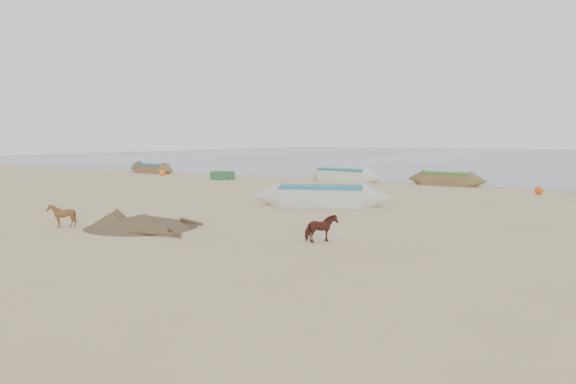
# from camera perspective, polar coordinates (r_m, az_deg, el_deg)

# --- Properties ---
(ground) EXTENTS (140.00, 140.00, 0.00)m
(ground) POSITION_cam_1_polar(r_m,az_deg,el_deg) (18.93, -6.45, -4.02)
(ground) COLOR tan
(ground) RESTS_ON ground
(sea) EXTENTS (160.00, 160.00, 0.00)m
(sea) POSITION_cam_1_polar(r_m,az_deg,el_deg) (97.34, 25.21, 3.24)
(sea) COLOR slate
(sea) RESTS_ON ground
(calf_front) EXTENTS (0.89, 0.83, 0.84)m
(calf_front) POSITION_cam_1_polar(r_m,az_deg,el_deg) (21.20, -22.03, -2.21)
(calf_front) COLOR brown
(calf_front) RESTS_ON ground
(calf_right) EXTENTS (0.83, 0.93, 0.83)m
(calf_right) POSITION_cam_1_polar(r_m,az_deg,el_deg) (16.89, 3.45, -3.74)
(calf_right) COLOR #4E2119
(calf_right) RESTS_ON ground
(near_canoe) EXTENTS (6.42, 3.81, 0.93)m
(near_canoe) POSITION_cam_1_polar(r_m,az_deg,el_deg) (25.77, 3.44, -0.38)
(near_canoe) COLOR beige
(near_canoe) RESTS_ON ground
(debris_pile) EXTENTS (4.31, 4.31, 0.44)m
(debris_pile) POSITION_cam_1_polar(r_m,az_deg,el_deg) (20.42, -14.62, -2.84)
(debris_pile) COLOR brown
(debris_pile) RESTS_ON ground
(waterline_canoes) EXTENTS (57.62, 3.74, 0.93)m
(waterline_canoes) POSITION_cam_1_polar(r_m,az_deg,el_deg) (36.54, 19.93, 1.00)
(waterline_canoes) COLOR brown
(waterline_canoes) RESTS_ON ground
(beach_clutter) EXTENTS (43.64, 5.23, 0.64)m
(beach_clutter) POSITION_cam_1_polar(r_m,az_deg,el_deg) (35.31, 19.99, 0.64)
(beach_clutter) COLOR #2C6237
(beach_clutter) RESTS_ON ground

